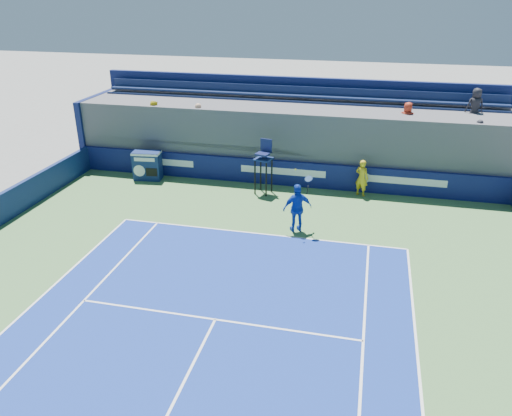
% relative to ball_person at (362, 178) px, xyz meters
% --- Properties ---
extents(ball_person, '(0.72, 0.61, 1.66)m').
position_rel_ball_person_xyz_m(ball_person, '(0.00, 0.00, 0.00)').
color(ball_person, gold).
rests_on(ball_person, apron).
extents(back_hoarding, '(20.40, 0.21, 1.20)m').
position_rel_ball_person_xyz_m(back_hoarding, '(-3.63, 0.46, -0.24)').
color(back_hoarding, '#0D134D').
rests_on(back_hoarding, ground).
extents(match_clock, '(1.39, 0.87, 1.40)m').
position_rel_ball_person_xyz_m(match_clock, '(-10.15, -0.25, -0.10)').
color(match_clock, '#0F1E4D').
rests_on(match_clock, ground).
extents(umpire_chair, '(0.85, 0.85, 2.48)m').
position_rel_ball_person_xyz_m(umpire_chair, '(-4.31, -0.69, 0.68)').
color(umpire_chair, black).
rests_on(umpire_chair, ground).
extents(tennis_player, '(1.21, 0.92, 2.57)m').
position_rel_ball_person_xyz_m(tennis_player, '(-2.25, -4.17, 0.13)').
color(tennis_player, '#153DB1').
rests_on(tennis_player, apron).
extents(stadium_seating, '(21.00, 4.05, 4.49)m').
position_rel_ball_person_xyz_m(stadium_seating, '(-3.62, 2.51, 1.00)').
color(stadium_seating, '#49494E').
rests_on(stadium_seating, ground).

